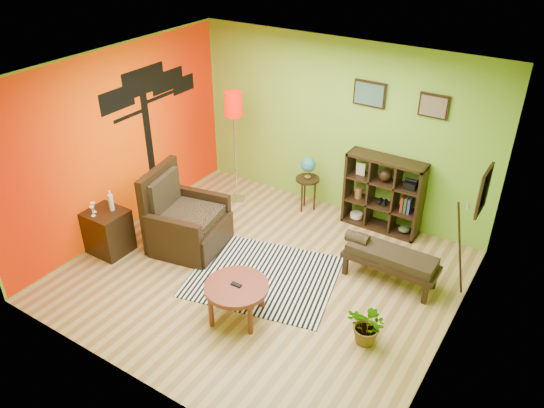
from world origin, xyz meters
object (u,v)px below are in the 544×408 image
Objects in this scene: cube_shelf at (384,194)px; bench at (388,257)px; globe_table at (308,171)px; coffee_table at (237,290)px; armchair at (184,224)px; floor_lamp at (234,114)px; side_cabinet at (108,231)px; potted_plant at (368,329)px.

cube_shelf reaches higher than bench.
cube_shelf is (1.26, 0.14, -0.12)m from globe_table.
armchair is at bearing 151.44° from coffee_table.
side_cabinet is at bearing -107.29° from floor_lamp.
coffee_table is 0.83× the size of globe_table.
floor_lamp is (0.69, 2.22, 1.22)m from side_cabinet.
coffee_table is at bearing -163.75° from potted_plant.
armchair is at bearing -118.41° from globe_table.
globe_table is 0.79× the size of cube_shelf.
coffee_table is 1.79m from armchair.
cube_shelf is 0.92× the size of bench.
bench is at bearing 102.12° from potted_plant.
potted_plant is (3.96, 0.31, -0.13)m from side_cabinet.
bench is (0.58, -1.19, -0.22)m from cube_shelf.
floor_lamp is at bearing -161.82° from globe_table.
floor_lamp is 3.30m from bench.
floor_lamp is at bearing 149.73° from potted_plant.
bench is (3.69, 1.54, 0.04)m from side_cabinet.
bench is at bearing 22.62° from side_cabinet.
armchair reaches higher than bench.
armchair is 2.32× the size of potted_plant.
armchair reaches higher than side_cabinet.
cube_shelf is at bearing 6.11° from globe_table.
cube_shelf is at bearing 76.17° from coffee_table.
cube_shelf is (3.11, 2.73, 0.27)m from side_cabinet.
side_cabinet reaches higher than coffee_table.
floor_lamp is at bearing 95.46° from armchair.
armchair is 0.63× the size of floor_lamp.
side_cabinet is 3.21m from globe_table.
armchair is 0.93× the size of bench.
floor_lamp is at bearing 72.71° from side_cabinet.
armchair is at bearing 40.62° from side_cabinet.
side_cabinet is 0.75× the size of bench.
floor_lamp reaches higher than bench.
cube_shelf is at bearing 109.16° from potted_plant.
globe_table is at bearing 61.59° from armchair.
potted_plant is at bearing 4.49° from side_cabinet.
coffee_table is 0.66× the size of cube_shelf.
armchair is 1.10m from side_cabinet.
coffee_table is 1.52× the size of potted_plant.
bench reaches higher than coffee_table.
globe_table is (1.16, 0.38, -0.84)m from floor_lamp.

